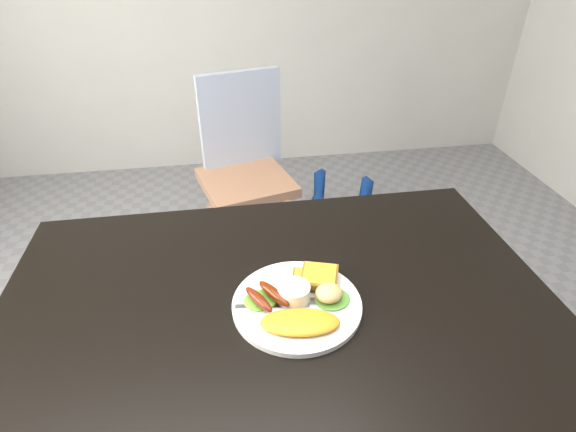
# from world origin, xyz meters

# --- Properties ---
(dining_table) EXTENTS (1.20, 0.80, 0.04)m
(dining_table) POSITION_xyz_m (0.00, 0.00, 0.73)
(dining_table) COLOR black
(dining_table) RESTS_ON ground
(dining_chair) EXTENTS (0.46, 0.46, 0.05)m
(dining_chair) POSITION_xyz_m (-0.00, 1.08, 0.45)
(dining_chair) COLOR #A67353
(dining_chair) RESTS_ON ground
(person) EXTENTS (0.61, 0.51, 1.43)m
(person) POSITION_xyz_m (0.30, 0.79, 0.72)
(person) COLOR navy
(person) RESTS_ON ground
(plate) EXTENTS (0.27, 0.27, 0.01)m
(plate) POSITION_xyz_m (0.03, -0.03, 0.76)
(plate) COLOR white
(plate) RESTS_ON dining_table
(lettuce_left) EXTENTS (0.08, 0.07, 0.01)m
(lettuce_left) POSITION_xyz_m (-0.04, -0.01, 0.77)
(lettuce_left) COLOR #5F9526
(lettuce_left) RESTS_ON plate
(lettuce_right) EXTENTS (0.09, 0.08, 0.01)m
(lettuce_right) POSITION_xyz_m (0.11, -0.03, 0.77)
(lettuce_right) COLOR #548529
(lettuce_right) RESTS_ON plate
(omelette) EXTENTS (0.17, 0.10, 0.02)m
(omelette) POSITION_xyz_m (0.03, -0.09, 0.77)
(omelette) COLOR #F7AB11
(omelette) RESTS_ON plate
(sausage_a) EXTENTS (0.06, 0.09, 0.02)m
(sausage_a) POSITION_xyz_m (-0.05, -0.03, 0.78)
(sausage_a) COLOR #691009
(sausage_a) RESTS_ON lettuce_left
(sausage_b) EXTENTS (0.07, 0.09, 0.02)m
(sausage_b) POSITION_xyz_m (-0.01, -0.01, 0.78)
(sausage_b) COLOR #5B250C
(sausage_b) RESTS_ON lettuce_left
(ramekin) EXTENTS (0.09, 0.09, 0.04)m
(ramekin) POSITION_xyz_m (0.03, -0.02, 0.78)
(ramekin) COLOR white
(ramekin) RESTS_ON plate
(toast_a) EXTENTS (0.08, 0.08, 0.01)m
(toast_a) POSITION_xyz_m (0.07, 0.03, 0.77)
(toast_a) COLOR #954D1B
(toast_a) RESTS_ON plate
(toast_b) EXTENTS (0.10, 0.10, 0.01)m
(toast_b) POSITION_xyz_m (0.09, 0.03, 0.78)
(toast_b) COLOR olive
(toast_b) RESTS_ON toast_a
(potato_salad) EXTENTS (0.07, 0.07, 0.03)m
(potato_salad) POSITION_xyz_m (0.10, -0.03, 0.79)
(potato_salad) COLOR #F3EEA2
(potato_salad) RESTS_ON lettuce_right
(fork) EXTENTS (0.15, 0.03, 0.00)m
(fork) POSITION_xyz_m (-0.02, -0.03, 0.76)
(fork) COLOR #ADAFB7
(fork) RESTS_ON plate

